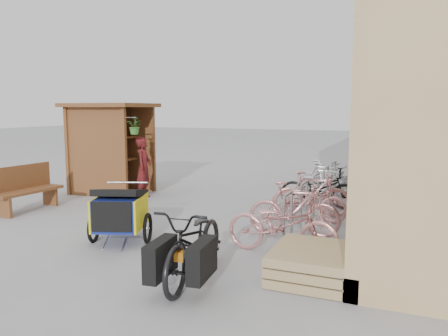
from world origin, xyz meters
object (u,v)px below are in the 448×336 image
at_px(cargo_bike, 195,243).
at_px(bike_3, 312,194).
at_px(kiosk, 108,136).
at_px(person_kiosk, 144,168).
at_px(shopping_carts, 368,164).
at_px(bike_4, 319,188).
at_px(child_trailer, 120,210).
at_px(bike_1, 294,209).
at_px(bike_7, 324,178).
at_px(bike_0, 282,225).
at_px(bike_5, 327,184).
at_px(bike_6, 336,182).
at_px(bench, 25,188).
at_px(pallet_stack, 312,263).
at_px(bike_2, 308,200).

height_order(cargo_bike, bike_3, cargo_bike).
height_order(kiosk, person_kiosk, kiosk).
relative_size(kiosk, shopping_carts, 1.34).
xyz_separation_m(shopping_carts, bike_4, (-0.73, -4.08, -0.12)).
bearing_deg(person_kiosk, shopping_carts, -61.06).
height_order(child_trailer, bike_1, bike_1).
bearing_deg(bike_7, shopping_carts, -6.14).
height_order(bike_0, bike_3, bike_3).
xyz_separation_m(bike_1, bike_5, (0.09, 2.88, 0.00)).
height_order(bike_0, bike_6, bike_0).
xyz_separation_m(bike_4, bike_5, (0.12, 0.44, 0.03)).
height_order(bike_0, bike_4, bike_0).
bearing_deg(bench, bike_1, 7.49).
relative_size(pallet_stack, bike_0, 0.68).
xyz_separation_m(bike_2, bike_4, (-0.02, 1.21, 0.04)).
relative_size(bike_1, bike_2, 1.01).
height_order(child_trailer, bike_7, child_trailer).
bearing_deg(bike_7, kiosk, 123.61).
xyz_separation_m(pallet_stack, cargo_bike, (-1.40, -0.67, 0.30)).
distance_m(child_trailer, bike_2, 3.78).
bearing_deg(bench, bike_4, 29.19).
distance_m(shopping_carts, child_trailer, 8.68).
xyz_separation_m(pallet_stack, child_trailer, (-3.33, 0.35, 0.34)).
bearing_deg(kiosk, bike_0, -28.51).
distance_m(bench, bike_5, 6.90).
bearing_deg(bike_6, person_kiosk, 131.48).
xyz_separation_m(bike_1, bike_7, (-0.18, 4.02, -0.03)).
relative_size(kiosk, child_trailer, 1.46).
height_order(pallet_stack, child_trailer, child_trailer).
distance_m(pallet_stack, bike_3, 3.44).
distance_m(bike_1, bike_2, 1.24).
relative_size(child_trailer, bike_3, 1.06).
bearing_deg(cargo_bike, bike_3, 73.88).
bearing_deg(shopping_carts, pallet_stack, -90.00).
bearing_deg(bike_3, bike_5, -21.05).
height_order(shopping_carts, person_kiosk, person_kiosk).
relative_size(bike_5, bike_7, 1.08).
height_order(bike_1, bike_5, bike_5).
distance_m(bike_1, bike_7, 4.03).
distance_m(kiosk, child_trailer, 4.70).
bearing_deg(bike_3, bike_6, -22.19).
height_order(bench, bike_1, bench).
distance_m(bench, bike_1, 6.00).
relative_size(shopping_carts, bike_1, 1.14).
xyz_separation_m(bench, shopping_carts, (6.68, 6.92, 0.06)).
bearing_deg(kiosk, bike_3, -5.26).
bearing_deg(bike_0, bike_6, -0.10).
height_order(person_kiosk, bike_7, person_kiosk).
bearing_deg(bike_5, pallet_stack, -155.36).
relative_size(pallet_stack, bike_3, 0.75).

